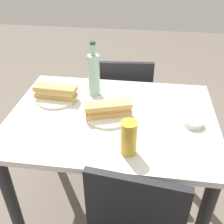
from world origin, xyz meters
TOP-DOWN VIEW (x-y plane):
  - ground_plane at (0.00, 0.00)m, footprint 8.00×8.00m
  - dining_table at (0.00, 0.00)m, footprint 1.05×0.77m
  - chair_far at (0.01, 0.58)m, footprint 0.43×0.43m
  - plate_near at (-0.02, -0.02)m, footprint 0.22×0.22m
  - baguette_sandwich_near at (-0.02, -0.02)m, footprint 0.24×0.14m
  - knife_near at (-0.04, 0.02)m, footprint 0.17×0.09m
  - plate_far at (-0.33, 0.11)m, footprint 0.22×0.22m
  - baguette_sandwich_far at (-0.33, 0.11)m, footprint 0.24×0.08m
  - knife_far at (-0.34, 0.16)m, footprint 0.18×0.03m
  - water_bottle at (-0.13, 0.20)m, footprint 0.07×0.07m
  - beer_glass at (0.11, -0.26)m, footprint 0.07×0.07m
  - olive_bowl at (0.40, -0.03)m, footprint 0.10×0.10m
  - paper_napkin at (0.37, 0.16)m, footprint 0.15×0.15m

SIDE VIEW (x-z plane):
  - ground_plane at x=0.00m, z-range 0.00..0.00m
  - chair_far at x=0.01m, z-range 0.06..0.92m
  - dining_table at x=0.00m, z-range 0.25..1.03m
  - paper_napkin at x=0.37m, z-range 0.77..0.78m
  - plate_near at x=-0.02m, z-range 0.77..0.79m
  - plate_far at x=-0.33m, z-range 0.77..0.79m
  - olive_bowl at x=0.40m, z-range 0.77..0.80m
  - knife_near at x=-0.04m, z-range 0.79..0.80m
  - knife_far at x=-0.34m, z-range 0.79..0.80m
  - baguette_sandwich_far at x=-0.33m, z-range 0.79..0.86m
  - baguette_sandwich_near at x=-0.02m, z-range 0.79..0.86m
  - beer_glass at x=0.11m, z-range 0.77..0.93m
  - water_bottle at x=-0.13m, z-range 0.74..1.06m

